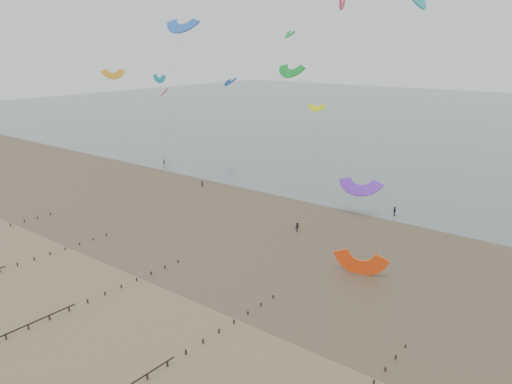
# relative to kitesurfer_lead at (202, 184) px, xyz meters

# --- Properties ---
(ground) EXTENTS (500.00, 500.00, 0.00)m
(ground) POSITION_rel_kitesurfer_lead_xyz_m (22.80, -44.92, -0.79)
(ground) COLOR brown
(ground) RESTS_ON ground
(sea_and_shore) EXTENTS (500.00, 665.00, 0.03)m
(sea_and_shore) POSITION_rel_kitesurfer_lead_xyz_m (18.72, -10.52, -0.78)
(sea_and_shore) COLOR #475654
(sea_and_shore) RESTS_ON ground
(kitesurfer_lead) EXTENTS (0.62, 0.45, 1.57)m
(kitesurfer_lead) POSITION_rel_kitesurfer_lead_xyz_m (0.00, 0.00, 0.00)
(kitesurfer_lead) COLOR black
(kitesurfer_lead) RESTS_ON ground
(kitesurfers) EXTENTS (120.95, 26.64, 1.87)m
(kitesurfers) POSITION_rel_kitesurfer_lead_xyz_m (53.96, 2.60, 0.03)
(kitesurfers) COLOR black
(kitesurfers) RESTS_ON ground
(grounded_kite) EXTENTS (7.72, 6.57, 3.72)m
(grounded_kite) POSITION_rel_kitesurfer_lead_xyz_m (50.39, -19.32, -0.79)
(grounded_kite) COLOR #FE4510
(grounded_kite) RESTS_ON ground
(kites_airborne) EXTENTS (231.51, 112.35, 45.68)m
(kites_airborne) POSITION_rel_kitesurfer_lead_xyz_m (18.19, 46.51, 21.90)
(kites_airborne) COLOR #0E8C26
(kites_airborne) RESTS_ON ground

